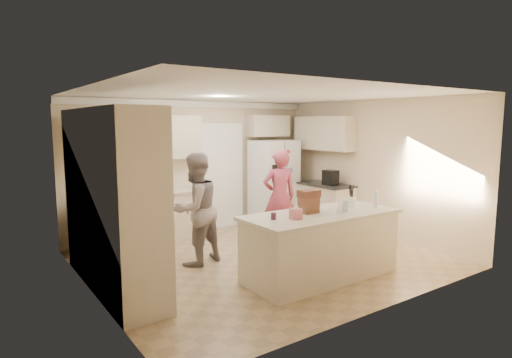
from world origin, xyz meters
TOP-DOWN VIEW (x-y plane):
  - floor at (0.00, 0.00)m, footprint 5.20×4.60m
  - ceiling at (0.00, 0.00)m, footprint 5.20×4.60m
  - wall_back at (0.00, 2.31)m, footprint 5.20×0.02m
  - wall_front at (0.00, -2.31)m, footprint 5.20×0.02m
  - wall_left at (-2.61, 0.00)m, footprint 0.02×4.60m
  - wall_right at (2.61, 0.00)m, footprint 0.02×4.60m
  - crown_back at (0.00, 2.26)m, footprint 5.20×0.08m
  - pantry_bank at (-2.30, 0.20)m, footprint 0.60×2.60m
  - back_base_cab at (-1.15, 2.00)m, footprint 2.20×0.60m
  - back_countertop at (-1.15, 1.99)m, footprint 2.24×0.63m
  - back_upper_cab at (-1.15, 2.12)m, footprint 2.20×0.35m
  - doorway_opening at (0.55, 2.28)m, footprint 0.90×0.06m
  - doorway_casing at (0.55, 2.24)m, footprint 1.02×0.03m
  - wall_frame_upper at (0.02, 2.27)m, footprint 0.15×0.02m
  - wall_frame_lower at (0.02, 2.27)m, footprint 0.15×0.02m
  - refrigerator at (1.62, 1.86)m, footprint 0.94×0.76m
  - fridge_seam at (1.62, 1.51)m, footprint 0.02×0.02m
  - fridge_dispenser at (1.40, 1.50)m, footprint 0.22×0.03m
  - fridge_handle_l at (1.57, 1.49)m, footprint 0.02×0.02m
  - fridge_handle_r at (1.67, 1.49)m, footprint 0.02×0.02m
  - over_fridge_cab at (1.65, 2.12)m, footprint 0.95×0.35m
  - right_base_cab at (2.30, 1.00)m, footprint 0.60×1.20m
  - right_countertop at (2.29, 1.00)m, footprint 0.63×1.24m
  - right_upper_cab at (2.43, 1.20)m, footprint 0.35×1.50m
  - coffee_maker at (2.25, 0.80)m, footprint 0.22×0.28m
  - island_base at (0.20, -1.10)m, footprint 2.20×0.90m
  - island_top at (0.20, -1.10)m, footprint 2.28×0.96m
  - utensil_crock at (0.85, -1.05)m, footprint 0.13×0.13m
  - tissue_box at (-0.35, -1.20)m, footprint 0.13×0.13m
  - tissue_plume at (-0.35, -1.20)m, footprint 0.08×0.08m
  - dollhouse_body at (0.05, -1.00)m, footprint 0.26×0.18m
  - dollhouse_roof at (0.05, -1.00)m, footprint 0.28×0.20m
  - jam_jar at (-0.60, -1.05)m, footprint 0.07×0.07m
  - greeting_card_a at (0.35, -1.30)m, footprint 0.12×0.06m
  - greeting_card_b at (0.50, -1.25)m, footprint 0.12×0.05m
  - water_bottle at (1.15, -1.25)m, footprint 0.07×0.07m
  - shaker_salt at (1.02, -0.88)m, footprint 0.05×0.05m
  - shaker_pepper at (1.09, -0.88)m, footprint 0.05×0.05m
  - teen_boy at (-0.98, 0.42)m, footprint 0.98×0.85m
  - teen_girl at (0.82, 0.65)m, footprint 0.71×0.58m
  - fridge_magnets at (1.62, 1.50)m, footprint 0.76×0.02m

SIDE VIEW (x-z plane):
  - floor at x=0.00m, z-range -0.02..0.00m
  - back_base_cab at x=-1.15m, z-range 0.00..0.88m
  - right_base_cab at x=2.30m, z-range 0.00..0.88m
  - island_base at x=0.20m, z-range 0.00..0.88m
  - teen_girl at x=0.82m, z-range 0.00..1.69m
  - teen_boy at x=-0.98m, z-range 0.00..1.72m
  - back_countertop at x=-1.15m, z-range 0.88..0.92m
  - refrigerator at x=1.62m, z-range 0.00..1.80m
  - fridge_seam at x=1.62m, z-range 0.01..1.79m
  - right_countertop at x=2.29m, z-range 0.88..0.92m
  - island_top at x=0.20m, z-range 0.88..0.93m
  - fridge_magnets at x=1.62m, z-range 0.18..1.62m
  - jam_jar at x=-0.60m, z-range 0.93..1.02m
  - shaker_salt at x=1.02m, z-range 0.93..1.02m
  - shaker_pepper at x=1.09m, z-range 0.93..1.02m
  - tissue_box at x=-0.35m, z-range 0.93..1.07m
  - utensil_crock at x=0.85m, z-range 0.93..1.07m
  - greeting_card_a at x=0.35m, z-range 0.93..1.08m
  - greeting_card_b at x=0.50m, z-range 0.93..1.08m
  - dollhouse_body at x=0.05m, z-range 0.93..1.15m
  - water_bottle at x=1.15m, z-range 0.92..1.17m
  - doorway_opening at x=0.55m, z-range 0.00..2.10m
  - doorway_casing at x=0.55m, z-range -0.06..2.16m
  - fridge_handle_l at x=1.57m, z-range 0.62..1.48m
  - fridge_handle_r at x=1.67m, z-range 0.62..1.48m
  - coffee_maker at x=2.25m, z-range 0.92..1.22m
  - tissue_plume at x=-0.35m, z-range 1.06..1.15m
  - fridge_dispenser at x=1.40m, z-range 0.97..1.32m
  - pantry_bank at x=-2.30m, z-range 0.00..2.35m
  - dollhouse_roof at x=0.05m, z-range 1.15..1.25m
  - wall_frame_lower at x=0.02m, z-range 1.18..1.38m
  - wall_back at x=0.00m, z-range 0.00..2.60m
  - wall_front at x=0.00m, z-range 0.00..2.60m
  - wall_left at x=-2.61m, z-range 0.00..2.60m
  - wall_right at x=2.61m, z-range 0.00..2.60m
  - wall_frame_upper at x=0.02m, z-range 1.45..1.65m
  - back_upper_cab at x=-1.15m, z-range 1.50..2.30m
  - right_upper_cab at x=2.43m, z-range 1.60..2.30m
  - over_fridge_cab at x=1.65m, z-range 1.88..2.33m
  - crown_back at x=0.00m, z-range 2.47..2.59m
  - ceiling at x=0.00m, z-range 2.60..2.62m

